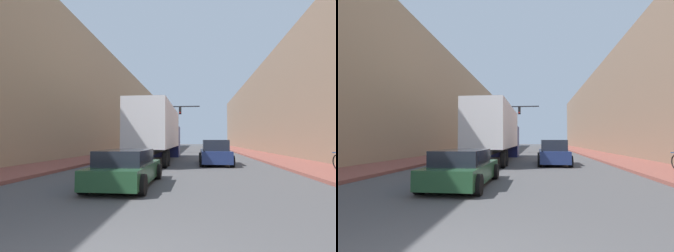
{
  "view_description": "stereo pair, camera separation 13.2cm",
  "coord_description": "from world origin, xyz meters",
  "views": [
    {
      "loc": [
        1.09,
        -2.56,
        1.65
      ],
      "look_at": [
        -0.56,
        12.47,
        2.45
      ],
      "focal_mm": 28.0,
      "sensor_mm": 36.0,
      "label": 1
    },
    {
      "loc": [
        1.22,
        -2.55,
        1.65
      ],
      "look_at": [
        -0.56,
        12.47,
        2.45
      ],
      "focal_mm": 28.0,
      "sensor_mm": 36.0,
      "label": 2
    }
  ],
  "objects": [
    {
      "name": "sidewalk_right",
      "position": [
        7.64,
        30.0,
        0.07
      ],
      "size": [
        3.49,
        80.0,
        0.15
      ],
      "color": "brown",
      "rests_on": "ground"
    },
    {
      "name": "sidewalk_left",
      "position": [
        -7.64,
        30.0,
        0.07
      ],
      "size": [
        3.49,
        80.0,
        0.15
      ],
      "color": "brown",
      "rests_on": "ground"
    },
    {
      "name": "building_right",
      "position": [
        12.38,
        30.0,
        5.7
      ],
      "size": [
        6.0,
        80.0,
        11.41
      ],
      "color": "#846B56",
      "rests_on": "ground"
    },
    {
      "name": "building_left",
      "position": [
        -12.38,
        30.0,
        6.21
      ],
      "size": [
        6.0,
        80.0,
        12.42
      ],
      "color": "tan",
      "rests_on": "ground"
    },
    {
      "name": "semi_truck",
      "position": [
        -1.86,
        17.8,
        2.32
      ],
      "size": [
        2.51,
        12.82,
        4.09
      ],
      "color": "silver",
      "rests_on": "ground"
    },
    {
      "name": "sedan_car",
      "position": [
        -1.42,
        6.72,
        0.62
      ],
      "size": [
        2.04,
        4.55,
        1.29
      ],
      "color": "#234C2D",
      "rests_on": "ground"
    },
    {
      "name": "suv_car",
      "position": [
        2.29,
        15.34,
        0.77
      ],
      "size": [
        2.08,
        5.0,
        1.64
      ],
      "color": "navy",
      "rests_on": "ground"
    },
    {
      "name": "traffic_signal_gantry",
      "position": [
        -3.92,
        29.54,
        4.25
      ],
      "size": [
        7.33,
        0.35,
        6.05
      ],
      "color": "black",
      "rests_on": "ground"
    }
  ]
}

